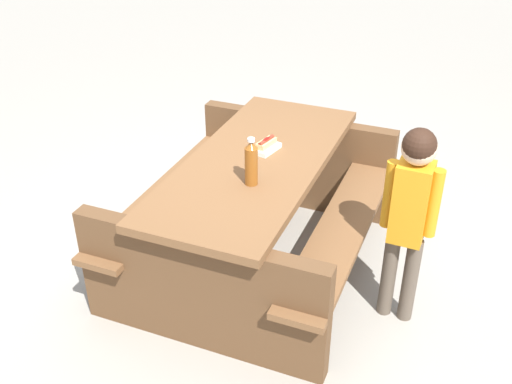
% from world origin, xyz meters
% --- Properties ---
extents(ground_plane, '(30.00, 30.00, 0.00)m').
position_xyz_m(ground_plane, '(0.00, 0.00, 0.00)').
color(ground_plane, gray).
rests_on(ground_plane, ground).
extents(picnic_table, '(1.89, 1.51, 0.75)m').
position_xyz_m(picnic_table, '(0.00, 0.00, 0.44)').
color(picnic_table, brown).
rests_on(picnic_table, ground).
extents(soda_bottle, '(0.07, 0.07, 0.28)m').
position_xyz_m(soda_bottle, '(-0.28, -0.07, 0.88)').
color(soda_bottle, brown).
rests_on(soda_bottle, picnic_table).
extents(hotdog_tray, '(0.20, 0.16, 0.08)m').
position_xyz_m(hotdog_tray, '(0.13, -0.02, 0.78)').
color(hotdog_tray, white).
rests_on(hotdog_tray, picnic_table).
extents(child_in_coat, '(0.19, 0.29, 1.19)m').
position_xyz_m(child_in_coat, '(-0.22, -0.92, 0.76)').
color(child_in_coat, brown).
rests_on(child_in_coat, ground).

